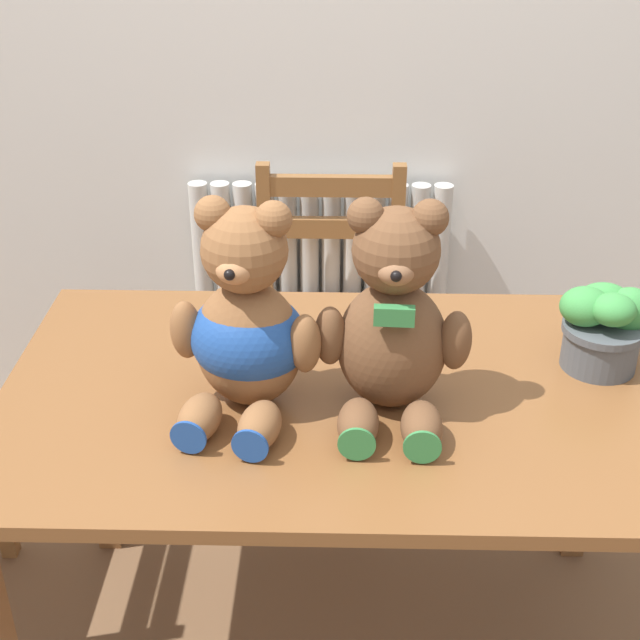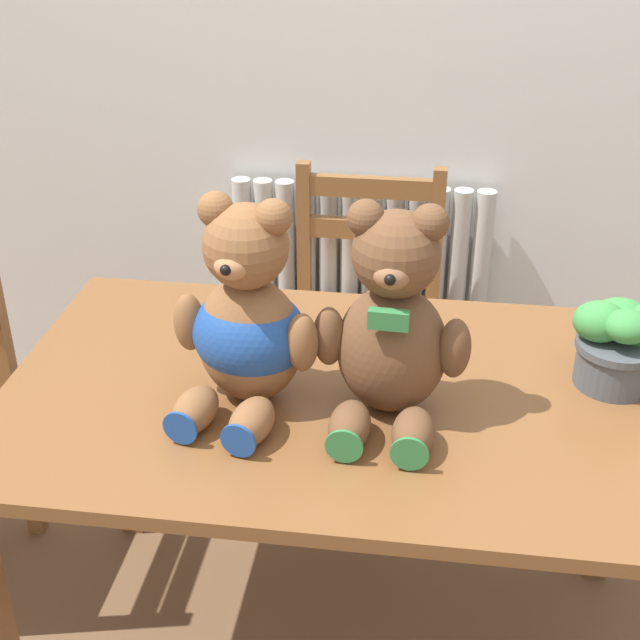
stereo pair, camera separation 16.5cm
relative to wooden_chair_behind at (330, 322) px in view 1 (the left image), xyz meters
The scene contains 7 objects.
wall_back 0.90m from the wooden_chair_behind, 82.91° to the left, with size 8.00×0.04×2.60m, color silver.
radiator 0.25m from the wooden_chair_behind, 98.20° to the left, with size 0.81×0.10×0.80m.
dining_table 0.86m from the wooden_chair_behind, 87.41° to the right, with size 1.37×0.84×0.76m.
wooden_chair_behind is the anchor object (origin of this frame).
teddy_bear_left 1.01m from the wooden_chair_behind, 99.32° to the right, with size 0.30×0.33×0.42m.
teddy_bear_right 1.02m from the wooden_chair_behind, 81.84° to the right, with size 0.29×0.29×0.42m.
potted_plant 1.01m from the wooden_chair_behind, 52.03° to the right, with size 0.19×0.17×0.18m.
Camera 1 is at (-0.01, -1.07, 1.75)m, focal length 50.00 mm.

